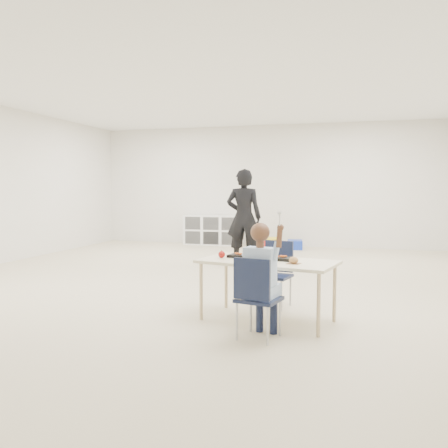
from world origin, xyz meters
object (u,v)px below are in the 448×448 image
(chair_near, at_px, (259,297))
(table, at_px, (267,290))
(cubby_shelf, at_px, (213,230))
(child, at_px, (259,274))
(adult, at_px, (244,217))

(chair_near, bearing_deg, table, 105.13)
(cubby_shelf, bearing_deg, child, -69.69)
(cubby_shelf, relative_size, adult, 0.84)
(table, height_order, adult, adult)
(adult, bearing_deg, cubby_shelf, -66.25)
(cubby_shelf, bearing_deg, chair_near, -69.69)
(table, bearing_deg, child, -74.87)
(child, height_order, adult, adult)
(chair_near, xyz_separation_m, child, (0.00, 0.00, 0.21))
(table, bearing_deg, adult, 119.24)
(child, distance_m, cubby_shelf, 7.10)
(chair_near, bearing_deg, child, 0.00)
(cubby_shelf, xyz_separation_m, adult, (1.39, -2.72, 0.49))
(chair_near, distance_m, child, 0.21)
(table, distance_m, chair_near, 0.58)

